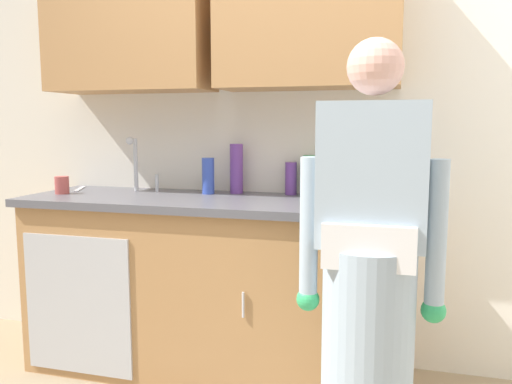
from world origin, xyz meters
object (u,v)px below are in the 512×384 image
object	(u,v)px
bottle_cleaner_spray	(291,178)
bottle_water_tall	(236,169)
person_at_sink	(369,296)
bottle_water_short	(208,176)
sponge	(372,197)
cup_by_sink	(62,185)
knife_on_counter	(80,189)
sink	(130,197)
bottle_soap	(310,176)

from	to	relation	value
bottle_cleaner_spray	bottle_water_tall	size ratio (longest dim) A/B	0.65
person_at_sink	bottle_water_short	xyz separation A→B (m)	(-0.92, 0.76, 0.35)
person_at_sink	bottle_cleaner_spray	xyz separation A→B (m)	(-0.47, 0.85, 0.34)
bottle_water_tall	sponge	world-z (taller)	bottle_water_tall
bottle_water_short	sponge	world-z (taller)	bottle_water_short
cup_by_sink	sponge	distance (m)	1.67
knife_on_counter	sink	bearing A→B (deg)	-130.26
cup_by_sink	knife_on_counter	size ratio (longest dim) A/B	0.40
sponge	bottle_water_tall	bearing A→B (deg)	174.46
bottle_soap	sponge	xyz separation A→B (m)	(0.33, -0.08, -0.09)
bottle_soap	bottle_water_tall	bearing A→B (deg)	-178.38
sink	bottle_soap	bearing A→B (deg)	13.00
person_at_sink	cup_by_sink	size ratio (longest dim) A/B	16.94
bottle_water_short	bottle_soap	world-z (taller)	bottle_soap
sink	bottle_cleaner_spray	world-z (taller)	sink
bottle_soap	knife_on_counter	world-z (taller)	bottle_soap
bottle_cleaner_spray	bottle_soap	world-z (taller)	bottle_soap
person_at_sink	bottle_soap	size ratio (longest dim) A/B	7.50
bottle_water_short	sponge	distance (m)	0.88
sink	cup_by_sink	xyz separation A→B (m)	(-0.38, -0.07, 0.06)
person_at_sink	sponge	world-z (taller)	person_at_sink
bottle_water_short	bottle_water_tall	world-z (taller)	bottle_water_tall
cup_by_sink	person_at_sink	bearing A→B (deg)	-17.99
bottle_cleaner_spray	sponge	size ratio (longest dim) A/B	1.61
cup_by_sink	knife_on_counter	xyz separation A→B (m)	(-0.02, 0.20, -0.04)
person_at_sink	bottle_water_tall	world-z (taller)	person_at_sink
bottle_cleaner_spray	sponge	distance (m)	0.45
person_at_sink	cup_by_sink	distance (m)	1.81
bottle_cleaner_spray	sponge	world-z (taller)	bottle_cleaner_spray
person_at_sink	sponge	xyz separation A→B (m)	(-0.04, 0.76, 0.26)
person_at_sink	bottle_water_tall	xyz separation A→B (m)	(-0.78, 0.83, 0.38)
bottle_cleaner_spray	bottle_soap	distance (m)	0.11
sink	bottle_soap	xyz separation A→B (m)	(0.95, 0.22, 0.12)
person_at_sink	knife_on_counter	world-z (taller)	person_at_sink
cup_by_sink	bottle_cleaner_spray	bearing A→B (deg)	13.86
sponge	knife_on_counter	bearing A→B (deg)	-179.62
bottle_water_tall	sponge	xyz separation A→B (m)	(0.74, -0.07, -0.12)
bottle_cleaner_spray	bottle_water_tall	xyz separation A→B (m)	(-0.30, -0.02, 0.05)
person_at_sink	bottle_cleaner_spray	bearing A→B (deg)	119.04
sink	person_at_sink	distance (m)	1.48
bottle_water_short	bottle_soap	distance (m)	0.55
person_at_sink	bottle_water_short	distance (m)	1.24
person_at_sink	bottle_soap	xyz separation A→B (m)	(-0.37, 0.84, 0.36)
cup_by_sink	knife_on_counter	distance (m)	0.20
bottle_water_short	knife_on_counter	size ratio (longest dim) A/B	0.83
bottle_cleaner_spray	sponge	bearing A→B (deg)	-12.16
bottle_cleaner_spray	knife_on_counter	bearing A→B (deg)	-175.18
bottle_water_short	bottle_soap	size ratio (longest dim) A/B	0.92
sink	bottle_water_tall	size ratio (longest dim) A/B	1.83
knife_on_counter	sponge	bearing A→B (deg)	-112.49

